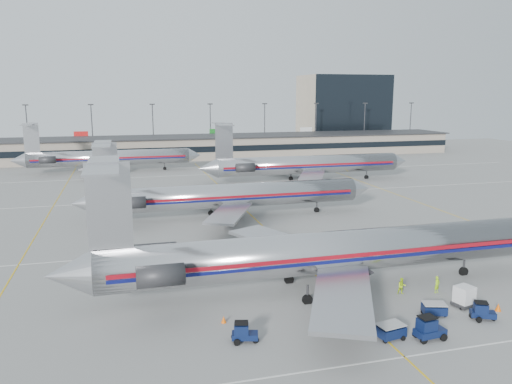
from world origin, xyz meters
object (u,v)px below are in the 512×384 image
object	(u,v)px
uld_container	(464,296)
jet_foreground	(320,252)
tug_center	(429,329)
jet_second_row	(226,195)
belt_loader	(344,293)

from	to	relation	value
uld_container	jet_foreground	bearing A→B (deg)	133.46
jet_foreground	tug_center	bearing A→B (deg)	-68.63
jet_second_row	tug_center	xyz separation A→B (m)	(7.06, -40.84, -2.57)
jet_foreground	tug_center	size ratio (longest dim) A/B	20.59
jet_foreground	belt_loader	bearing A→B (deg)	-62.70
jet_second_row	tug_center	world-z (taller)	jet_second_row
tug_center	uld_container	distance (m)	7.86
jet_second_row	belt_loader	size ratio (longest dim) A/B	9.33
tug_center	belt_loader	world-z (taller)	belt_loader
belt_loader	jet_second_row	bearing A→B (deg)	94.12
jet_second_row	tug_center	size ratio (longest dim) A/B	18.77
jet_foreground	uld_container	distance (m)	12.99
jet_foreground	tug_center	world-z (taller)	jet_foreground
jet_second_row	tug_center	distance (m)	41.52
tug_center	jet_second_row	bearing A→B (deg)	94.56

